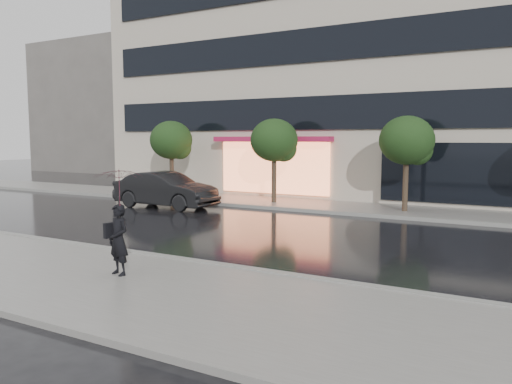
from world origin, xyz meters
The scene contains 12 objects.
ground centered at (0.00, 0.00, 0.00)m, with size 120.00×120.00×0.00m, color black.
sidewalk_near centered at (0.00, -3.25, 0.06)m, with size 60.00×4.50×0.12m, color slate.
sidewalk_far centered at (0.00, 10.25, 0.06)m, with size 60.00×3.50×0.12m, color slate.
curb_near centered at (0.00, -1.00, 0.07)m, with size 60.00×0.25×0.14m, color gray.
curb_far centered at (0.00, 8.50, 0.07)m, with size 60.00×0.25×0.14m, color gray.
office_building centered at (0.00, 17.97, 9.00)m, with size 30.00×12.76×18.00m.
bg_building_left centered at (-28.00, 26.00, 6.00)m, with size 14.00×10.00×12.00m, color #59544F.
tree_far_west centered at (-8.94, 10.03, 2.92)m, with size 2.20×2.20×3.99m.
tree_mid_west centered at (-2.94, 10.03, 2.92)m, with size 2.20×2.20×3.99m.
tree_mid_east centered at (3.06, 10.03, 2.92)m, with size 2.20×2.20×3.99m.
parked_car centered at (-6.76, 6.74, 0.80)m, with size 1.69×4.84×1.60m, color black.
pedestrian_with_umbrella centered at (-0.21, -2.82, 1.70)m, with size 1.21×1.22×2.31m.
Camera 1 is at (7.48, -10.61, 3.05)m, focal length 35.00 mm.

